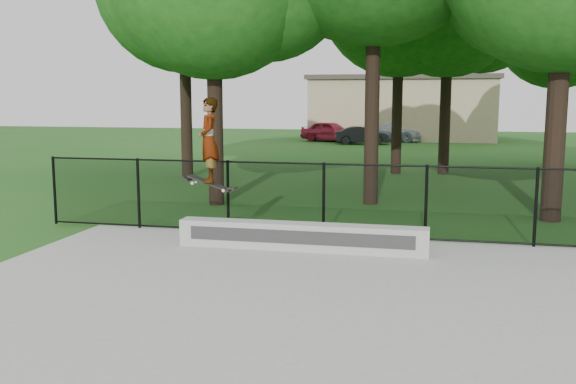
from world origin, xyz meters
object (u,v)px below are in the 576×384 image
grind_ledge (301,237)px  skater_airborne (209,142)px  car_a (331,131)px  car_b (362,135)px  car_c (389,131)px

grind_ledge → skater_airborne: size_ratio=2.62×
car_a → skater_airborne: 30.04m
car_a → car_b: car_a is taller
car_a → car_b: bearing=-112.1°
car_a → car_c: size_ratio=0.94×
car_a → skater_airborne: size_ratio=2.19×
grind_ledge → car_c: 30.89m
grind_ledge → skater_airborne: skater_airborne is taller
car_c → skater_airborne: skater_airborne is taller
car_a → skater_airborne: skater_airborne is taller
skater_airborne → car_c: bearing=87.8°
skater_airborne → car_a: bearing=94.7°
car_b → skater_airborne: size_ratio=1.69×
car_c → skater_airborne: 31.09m
car_a → skater_airborne: bearing=-158.3°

